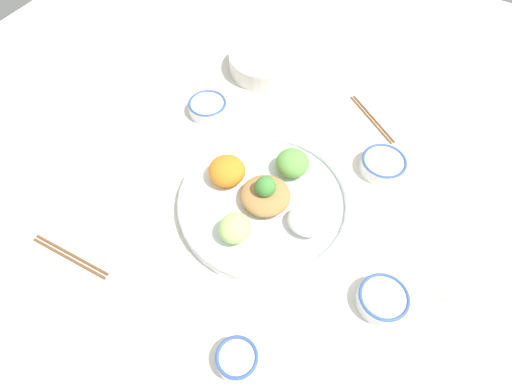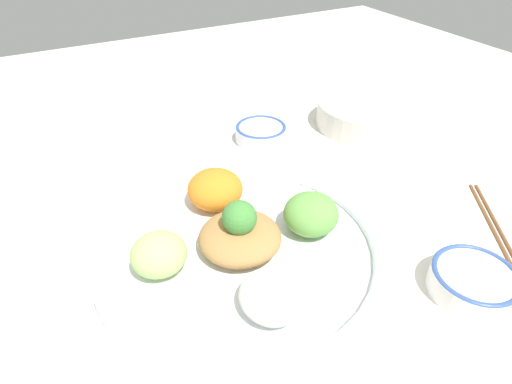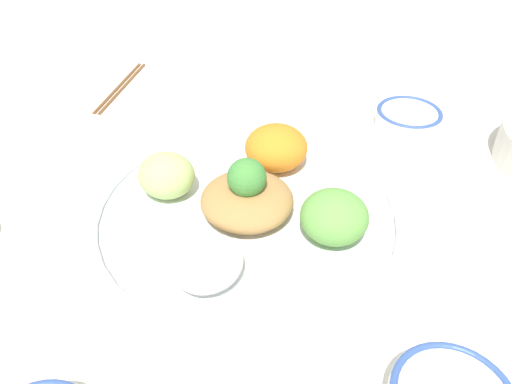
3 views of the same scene
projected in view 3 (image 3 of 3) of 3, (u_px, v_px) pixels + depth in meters
name	position (u px, v px, depth m)	size (l,w,h in m)	color
ground_plane	(240.00, 243.00, 0.64)	(2.40, 2.40, 0.00)	silver
salad_platter	(248.00, 209.00, 0.65)	(0.42, 0.42, 0.10)	white
rice_bowl_plain	(408.00, 119.00, 0.83)	(0.11, 0.11, 0.04)	white
chopsticks_pair_near	(121.00, 86.00, 0.96)	(0.02, 0.21, 0.01)	brown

